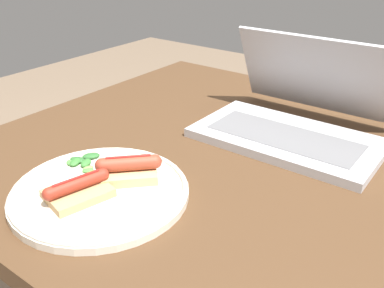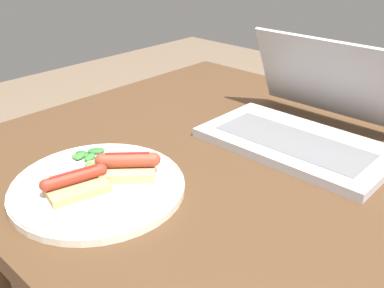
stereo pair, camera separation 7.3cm
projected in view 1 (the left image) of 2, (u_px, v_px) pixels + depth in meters
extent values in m
cube|color=#4C331E|center=(267.00, 171.00, 0.80)|extent=(1.11, 0.90, 0.04)
cylinder|color=#4C331E|center=(187.00, 176.00, 1.47)|extent=(0.04, 0.04, 0.67)
cube|color=#B7B7BC|center=(286.00, 138.00, 0.87)|extent=(0.37, 0.20, 0.02)
cube|color=slate|center=(284.00, 136.00, 0.85)|extent=(0.30, 0.11, 0.00)
cube|color=#B7B7BC|center=(320.00, 75.00, 0.93)|extent=(0.37, 0.09, 0.18)
cube|color=#192347|center=(319.00, 75.00, 0.92)|extent=(0.33, 0.07, 0.16)
cylinder|color=silver|center=(100.00, 193.00, 0.69)|extent=(0.29, 0.29, 0.01)
torus|color=silver|center=(100.00, 189.00, 0.69)|extent=(0.28, 0.28, 0.01)
cube|color=tan|center=(129.00, 174.00, 0.72)|extent=(0.11, 0.11, 0.02)
cylinder|color=#9E3D28|center=(129.00, 164.00, 0.71)|extent=(0.08, 0.08, 0.02)
sphere|color=#9E3D28|center=(102.00, 165.00, 0.70)|extent=(0.02, 0.02, 0.02)
sphere|color=#9E3D28|center=(155.00, 162.00, 0.71)|extent=(0.02, 0.02, 0.02)
cylinder|color=red|center=(128.00, 157.00, 0.70)|extent=(0.05, 0.06, 0.01)
cube|color=tan|center=(78.00, 193.00, 0.67)|extent=(0.10, 0.11, 0.01)
cylinder|color=maroon|center=(77.00, 184.00, 0.66)|extent=(0.04, 0.09, 0.02)
sphere|color=maroon|center=(103.00, 175.00, 0.68)|extent=(0.02, 0.02, 0.02)
sphere|color=maroon|center=(49.00, 194.00, 0.63)|extent=(0.02, 0.02, 0.02)
cylinder|color=red|center=(76.00, 178.00, 0.65)|extent=(0.02, 0.08, 0.00)
ellipsoid|color=#2D662D|center=(91.00, 156.00, 0.78)|extent=(0.03, 0.04, 0.01)
ellipsoid|color=#4C8E3D|center=(71.00, 163.00, 0.76)|extent=(0.03, 0.02, 0.01)
ellipsoid|color=#2D662D|center=(77.00, 160.00, 0.77)|extent=(0.03, 0.03, 0.01)
ellipsoid|color=#709E4C|center=(88.00, 168.00, 0.75)|extent=(0.02, 0.02, 0.01)
ellipsoid|color=#387A33|center=(75.00, 162.00, 0.76)|extent=(0.03, 0.03, 0.01)
ellipsoid|color=#387A33|center=(86.00, 163.00, 0.76)|extent=(0.03, 0.03, 0.01)
ellipsoid|color=#4C8E3D|center=(88.00, 170.00, 0.74)|extent=(0.02, 0.02, 0.01)
ellipsoid|color=#2D662D|center=(89.00, 156.00, 0.78)|extent=(0.02, 0.02, 0.01)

